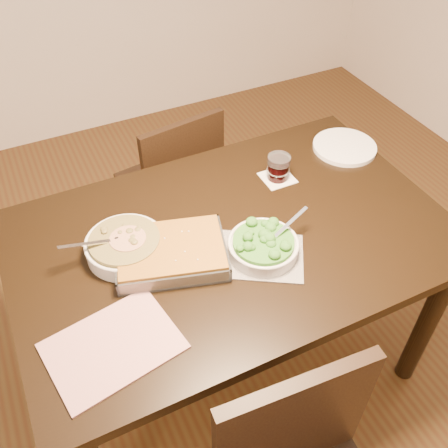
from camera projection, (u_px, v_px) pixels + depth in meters
name	position (u px, v px, depth m)	size (l,w,h in m)	color
ground	(231.00, 358.00, 2.12)	(4.00, 4.00, 0.00)	#4B2B15
table	(233.00, 254.00, 1.67)	(1.40, 0.90, 0.75)	black
magazine_a	(113.00, 346.00, 1.30)	(0.33, 0.24, 0.01)	#A42E3A
magazine_b	(257.00, 256.00, 1.53)	(0.28, 0.20, 0.01)	#25242C
coaster	(277.00, 178.00, 1.81)	(0.11, 0.11, 0.00)	white
stew_bowl	(125.00, 245.00, 1.52)	(0.27, 0.24, 0.09)	silver
broccoli_bowl	(263.00, 246.00, 1.52)	(0.25, 0.22, 0.09)	silver
baking_dish	(171.00, 253.00, 1.50)	(0.38, 0.32, 0.06)	silver
wine_tumbler	(278.00, 167.00, 1.77)	(0.08, 0.08, 0.09)	black
dinner_plate	(345.00, 147.00, 1.93)	(0.24, 0.24, 0.02)	white
chair_far	(175.00, 181.00, 2.26)	(0.43, 0.43, 0.81)	black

